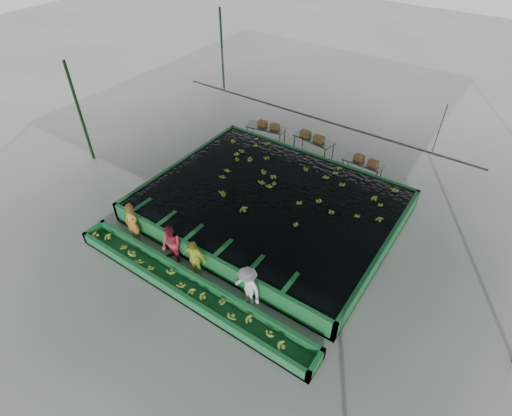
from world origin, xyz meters
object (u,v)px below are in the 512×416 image
Objects in this scene: sorting_trough at (188,288)px; box_stack_mid at (312,139)px; packing_table_right at (362,169)px; box_stack_left at (269,127)px; worker_d at (248,287)px; flotation_tank at (270,205)px; worker_a at (132,223)px; worker_c at (194,259)px; worker_b at (171,245)px; packing_table_mid at (313,147)px; box_stack_right at (366,163)px; packing_table_left at (266,135)px.

box_stack_mid is (-0.78, 10.16, 0.71)m from sorting_trough.
box_stack_left is at bearing 178.74° from packing_table_right.
flotation_tank is at bearing 127.11° from worker_d.
worker_a reaches higher than worker_c.
worker_c is (-0.34, 0.80, 0.56)m from sorting_trough.
worker_b is 3.39m from worker_d.
box_stack_mid is at bearing -127.01° from packing_table_mid.
sorting_trough is 5.97× the size of worker_b.
worker_b is (2.07, 0.00, -0.02)m from worker_a.
box_stack_left is at bearing 132.26° from worker_d.
worker_d is at bearing 8.61° from worker_b.
box_stack_left is 1.01× the size of box_stack_right.
box_stack_mid is at bearing 173.65° from box_stack_right.
worker_a reaches higher than sorting_trough.
packing_table_mid is (2.80, 9.45, -0.38)m from worker_a.
worker_c is 1.37× the size of box_stack_left.
worker_d is 10.53m from box_stack_left.
box_stack_left is (-2.90, 9.16, 0.13)m from worker_c.
packing_table_right is at bearing 77.22° from worker_b.
worker_a is at bearing -171.39° from worker_b.
flotation_tank is at bearing -54.97° from packing_table_left.
flotation_tank is 1.00× the size of sorting_trough.
packing_table_right is at bearing 77.95° from sorting_trough.
worker_a is at bearing 167.15° from sorting_trough.
worker_a is 1.03× the size of worker_b.
worker_b is 9.72m from packing_table_right.
worker_d reaches higher than worker_c.
box_stack_right is at bearing -6.35° from box_stack_mid.
box_stack_mid is at bearing 94.59° from worker_b.
packing_table_right is 2.95m from box_stack_mid.
box_stack_right is (0.28, 9.02, 0.01)m from worker_d.
flotation_tank is at bearing -113.90° from packing_table_right.
worker_d is (2.29, -0.00, 0.04)m from worker_c.
flotation_tank is at bearing -81.19° from box_stack_mid.
worker_d reaches higher than worker_b.
box_stack_mid is at bearing 5.21° from packing_table_left.
box_stack_right is at bearing -1.02° from packing_table_left.
worker_c reaches higher than box_stack_right.
worker_a is 1.47× the size of box_stack_right.
worker_c is at bearing -71.58° from packing_table_left.
worker_a is 0.82× the size of packing_table_mid.
box_stack_right is at bearing 100.91° from worker_d.
box_stack_left is at bearing 100.60° from worker_c.
flotation_tank is at bearing -82.15° from packing_table_mid.
box_stack_mid reaches higher than box_stack_right.
packing_table_right is at bearing 101.75° from worker_d.
packing_table_left is (0.13, 9.12, -0.39)m from worker_a.
box_stack_mid is (2.72, 9.36, 0.10)m from worker_a.
packing_table_mid is 2.84m from packing_table_right.
sorting_trough is at bearing -71.96° from box_stack_left.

